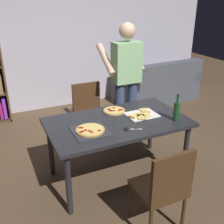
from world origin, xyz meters
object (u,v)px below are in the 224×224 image
(couch, at_px, (157,86))
(person_serving_pizza, at_px, (126,78))
(pepperoni_pizza_on_tray, at_px, (90,130))
(wine_bottle, at_px, (176,111))
(chair_far_side, at_px, (89,110))
(dining_table, at_px, (117,127))
(kitchen_scissors, at_px, (130,129))
(second_pizza_plain, at_px, (114,111))
(chair_near_camera, at_px, (164,186))

(couch, xyz_separation_m, person_serving_pizza, (-1.42, -1.26, 0.70))
(couch, height_order, pepperoni_pizza_on_tray, couch)
(person_serving_pizza, relative_size, wine_bottle, 5.54)
(wine_bottle, bearing_deg, chair_far_side, 116.53)
(dining_table, height_order, person_serving_pizza, person_serving_pizza)
(couch, distance_m, kitchen_scissors, 2.96)
(kitchen_scissors, relative_size, second_pizza_plain, 0.73)
(person_serving_pizza, bearing_deg, chair_near_camera, -106.05)
(chair_near_camera, relative_size, couch, 0.52)
(dining_table, height_order, wine_bottle, wine_bottle)
(pepperoni_pizza_on_tray, distance_m, second_pizza_plain, 0.59)
(person_serving_pizza, xyz_separation_m, kitchen_scissors, (-0.46, -0.98, -0.24))
(person_serving_pizza, xyz_separation_m, pepperoni_pizza_on_tray, (-0.86, -0.84, -0.23))
(wine_bottle, bearing_deg, couch, 60.16)
(couch, height_order, wine_bottle, wine_bottle)
(chair_far_side, height_order, person_serving_pizza, person_serving_pizza)
(pepperoni_pizza_on_tray, xyz_separation_m, wine_bottle, (0.99, -0.15, 0.10))
(couch, xyz_separation_m, pepperoni_pizza_on_tray, (-2.28, -2.10, 0.46))
(couch, xyz_separation_m, second_pizza_plain, (-1.82, -1.73, 0.46))
(dining_table, distance_m, kitchen_scissors, 0.27)
(dining_table, distance_m, chair_near_camera, 0.96)
(dining_table, relative_size, wine_bottle, 5.05)
(dining_table, bearing_deg, chair_far_side, 90.00)
(couch, distance_m, pepperoni_pizza_on_tray, 3.14)
(chair_far_side, relative_size, pepperoni_pizza_on_tray, 2.47)
(dining_table, distance_m, person_serving_pizza, 0.93)
(wine_bottle, bearing_deg, chair_near_camera, -132.12)
(dining_table, relative_size, person_serving_pizza, 0.91)
(pepperoni_pizza_on_tray, xyz_separation_m, kitchen_scissors, (0.40, -0.13, -0.01))
(couch, bearing_deg, dining_table, -133.78)
(couch, height_order, person_serving_pizza, person_serving_pizza)
(dining_table, height_order, second_pizza_plain, second_pizza_plain)
(couch, bearing_deg, wine_bottle, -119.84)
(chair_far_side, xyz_separation_m, second_pizza_plain, (0.08, -0.69, 0.25))
(chair_far_side, relative_size, second_pizza_plain, 3.36)
(chair_far_side, bearing_deg, chair_near_camera, -90.00)
(second_pizza_plain, bearing_deg, kitchen_scissors, -96.69)
(wine_bottle, bearing_deg, dining_table, 155.84)
(chair_far_side, distance_m, person_serving_pizza, 0.72)
(couch, bearing_deg, chair_near_camera, -123.00)
(couch, xyz_separation_m, kitchen_scissors, (-1.88, -2.24, 0.45))
(chair_far_side, height_order, wine_bottle, wine_bottle)
(second_pizza_plain, bearing_deg, couch, 43.49)
(kitchen_scissors, bearing_deg, chair_far_side, 90.96)
(chair_far_side, distance_m, second_pizza_plain, 0.74)
(chair_near_camera, xyz_separation_m, wine_bottle, (0.61, 0.67, 0.36))
(chair_near_camera, height_order, kitchen_scissors, chair_near_camera)
(pepperoni_pizza_on_tray, bearing_deg, chair_near_camera, -65.40)
(person_serving_pizza, bearing_deg, kitchen_scissors, -115.22)
(kitchen_scissors, distance_m, second_pizza_plain, 0.51)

